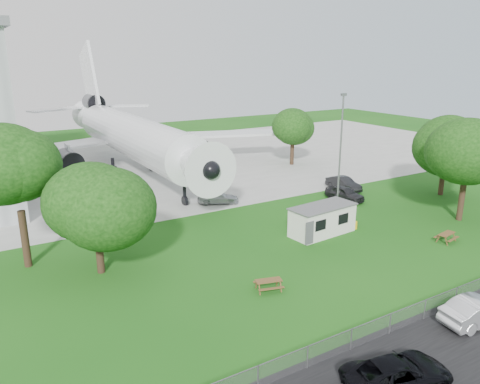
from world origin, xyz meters
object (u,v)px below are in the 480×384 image
site_cabin (322,220)px  car_centre_sedan (479,311)px  picnic_west (268,290)px  picnic_east (446,242)px  airliner (130,134)px

site_cabin → car_centre_sedan: (-1.66, -16.03, -0.49)m
site_cabin → picnic_west: site_cabin is taller
site_cabin → car_centre_sedan: size_ratio=1.37×
picnic_east → airliner: bearing=100.2°
airliner → picnic_west: size_ratio=26.52×
airliner → picnic_west: (-3.02, -37.52, -5.27)m
picnic_east → picnic_west: bearing=166.7°
picnic_west → car_centre_sedan: bearing=-33.7°
picnic_east → car_centre_sedan: bearing=-147.5°
airliner → picnic_east: (14.91, -38.23, -5.27)m
car_centre_sedan → picnic_east: bearing=-39.4°
picnic_west → car_centre_sedan: car_centre_sedan is taller
site_cabin → airliner: bearing=102.7°
site_cabin → picnic_east: bearing=-41.4°
airliner → car_centre_sedan: size_ratio=9.51×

